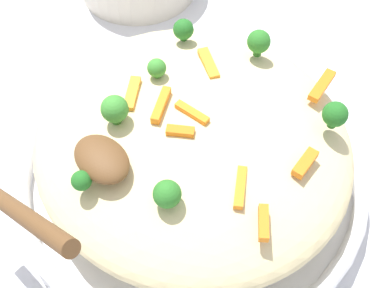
{
  "coord_description": "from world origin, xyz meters",
  "views": [
    {
      "loc": [
        -0.21,
        0.2,
        0.47
      ],
      "look_at": [
        0.0,
        0.0,
        0.07
      ],
      "focal_mm": 47.57,
      "sensor_mm": 36.0,
      "label": 1
    }
  ],
  "objects": [
    {
      "name": "ground_plane",
      "position": [
        0.0,
        0.0,
        0.0
      ],
      "size": [
        2.4,
        2.4,
        0.0
      ],
      "primitive_type": "plane",
      "color": "silver"
    },
    {
      "name": "serving_bowl",
      "position": [
        0.0,
        0.0,
        0.02
      ],
      "size": [
        0.36,
        0.36,
        0.04
      ],
      "color": "silver",
      "rests_on": "ground_plane"
    },
    {
      "name": "pasta_mound",
      "position": [
        0.0,
        0.0,
        0.07
      ],
      "size": [
        0.31,
        0.3,
        0.08
      ],
      "primitive_type": "ellipsoid",
      "color": "beige",
      "rests_on": "serving_bowl"
    },
    {
      "name": "carrot_piece_0",
      "position": [
        -0.05,
        -0.12,
        0.11
      ],
      "size": [
        0.02,
        0.04,
        0.01
      ],
      "primitive_type": "cube",
      "rotation": [
        0.0,
        0.0,
        1.82
      ],
      "color": "orange",
      "rests_on": "pasta_mound"
    },
    {
      "name": "carrot_piece_1",
      "position": [
        0.04,
        -0.06,
        0.11
      ],
      "size": [
        0.04,
        0.03,
        0.01
      ],
      "primitive_type": "cube",
      "rotation": [
        0.0,
        0.0,
        5.83
      ],
      "color": "orange",
      "rests_on": "pasta_mound"
    },
    {
      "name": "carrot_piece_2",
      "position": [
        -0.12,
        0.03,
        0.11
      ],
      "size": [
        0.03,
        0.03,
        0.01
      ],
      "primitive_type": "cube",
      "rotation": [
        0.0,
        0.0,
        5.47
      ],
      "color": "orange",
      "rests_on": "pasta_mound"
    },
    {
      "name": "carrot_piece_3",
      "position": [
        -0.1,
        -0.04,
        0.11
      ],
      "size": [
        0.02,
        0.03,
        0.01
      ],
      "primitive_type": "cube",
      "rotation": [
        0.0,
        0.0,
        1.76
      ],
      "color": "orange",
      "rests_on": "pasta_mound"
    },
    {
      "name": "carrot_piece_4",
      "position": [
        0.03,
        0.02,
        0.12
      ],
      "size": [
        0.03,
        0.04,
        0.01
      ],
      "primitive_type": "cube",
      "rotation": [
        0.0,
        0.0,
        5.29
      ],
      "color": "orange",
      "rests_on": "pasta_mound"
    },
    {
      "name": "carrot_piece_5",
      "position": [
        0.06,
        0.02,
        0.11
      ],
      "size": [
        0.03,
        0.04,
        0.01
      ],
      "primitive_type": "cube",
      "rotation": [
        0.0,
        0.0,
        5.42
      ],
      "color": "orange",
      "rests_on": "pasta_mound"
    },
    {
      "name": "carrot_piece_6",
      "position": [
        -0.01,
        0.02,
        0.12
      ],
      "size": [
        0.02,
        0.02,
        0.01
      ],
      "primitive_type": "cube",
      "rotation": [
        0.0,
        0.0,
        3.84
      ],
      "color": "orange",
      "rests_on": "pasta_mound"
    },
    {
      "name": "carrot_piece_7",
      "position": [
        0.0,
        -0.0,
        0.12
      ],
      "size": [
        0.04,
        0.01,
        0.01
      ],
      "primitive_type": "cube",
      "rotation": [
        0.0,
        0.0,
        3.3
      ],
      "color": "orange",
      "rests_on": "pasta_mound"
    },
    {
      "name": "carrot_piece_8",
      "position": [
        -0.08,
        0.02,
        0.11
      ],
      "size": [
        0.03,
        0.04,
        0.01
      ],
      "primitive_type": "cube",
      "rotation": [
        0.0,
        0.0,
        5.39
      ],
      "color": "orange",
      "rests_on": "pasta_mound"
    },
    {
      "name": "broccoli_floret_0",
      "position": [
        0.08,
        -0.07,
        0.12
      ],
      "size": [
        0.02,
        0.02,
        0.02
      ],
      "color": "#205B1C",
      "rests_on": "pasta_mound"
    },
    {
      "name": "broccoli_floret_1",
      "position": [
        0.06,
        -0.01,
        0.12
      ],
      "size": [
        0.02,
        0.02,
        0.02
      ],
      "color": "#377928",
      "rests_on": "pasta_mound"
    },
    {
      "name": "broccoli_floret_2",
      "position": [
        0.02,
        -0.11,
        0.12
      ],
      "size": [
        0.02,
        0.02,
        0.03
      ],
      "color": "#296820",
      "rests_on": "pasta_mound"
    },
    {
      "name": "broccoli_floret_3",
      "position": [
        -0.09,
        -0.09,
        0.12
      ],
      "size": [
        0.02,
        0.02,
        0.03
      ],
      "color": "#205B1C",
      "rests_on": "pasta_mound"
    },
    {
      "name": "broccoli_floret_4",
      "position": [
        0.04,
        0.05,
        0.13
      ],
      "size": [
        0.02,
        0.02,
        0.03
      ],
      "color": "#377928",
      "rests_on": "pasta_mound"
    },
    {
      "name": "broccoli_floret_5",
      "position": [
        0.01,
        0.12,
        0.12
      ],
      "size": [
        0.02,
        0.02,
        0.02
      ],
      "color": "#205B1C",
      "rests_on": "pasta_mound"
    },
    {
      "name": "broccoli_floret_6",
      "position": [
        -0.05,
        0.07,
        0.12
      ],
      "size": [
        0.02,
        0.02,
        0.03
      ],
      "color": "#296820",
      "rests_on": "pasta_mound"
    },
    {
      "name": "serving_spoon",
      "position": [
        0.01,
        0.13,
        0.14
      ],
      "size": [
        0.18,
        0.12,
        0.11
      ],
      "color": "brown",
      "rests_on": "pasta_mound"
    }
  ]
}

